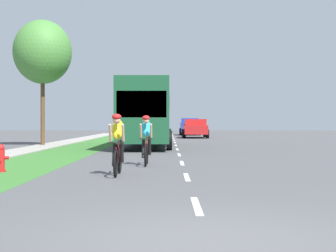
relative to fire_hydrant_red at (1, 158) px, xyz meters
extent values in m
plane|color=#4C4C4F|center=(5.06, 11.95, -0.37)|extent=(120.00, 120.00, 0.00)
cube|color=#38722D|center=(0.00, 11.95, -0.37)|extent=(2.75, 70.00, 0.01)
cube|color=#9E998E|center=(-2.24, 11.95, -0.37)|extent=(1.73, 70.00, 0.10)
cube|color=white|center=(5.06, -5.59, -0.37)|extent=(0.12, 1.80, 0.01)
cube|color=white|center=(5.06, -1.28, -0.37)|extent=(0.12, 1.80, 0.01)
cube|color=white|center=(5.06, 3.03, -0.37)|extent=(0.12, 1.80, 0.01)
cube|color=white|center=(5.06, 7.34, -0.37)|extent=(0.12, 1.80, 0.01)
cube|color=white|center=(5.06, 11.64, -0.37)|extent=(0.12, 1.80, 0.01)
cube|color=white|center=(5.06, 15.95, -0.37)|extent=(0.12, 1.80, 0.01)
cube|color=white|center=(5.06, 20.26, -0.37)|extent=(0.12, 1.80, 0.01)
cube|color=white|center=(5.06, 24.57, -0.37)|extent=(0.12, 1.80, 0.01)
cube|color=white|center=(5.06, 28.88, -0.37)|extent=(0.12, 1.80, 0.01)
cube|color=white|center=(5.06, 33.18, -0.37)|extent=(0.12, 1.80, 0.01)
cube|color=white|center=(5.06, 37.49, -0.37)|extent=(0.12, 1.80, 0.01)
cube|color=white|center=(5.06, 41.80, -0.37)|extent=(0.12, 1.80, 0.01)
cylinder|color=red|center=(0.00, 0.01, -0.34)|extent=(0.28, 0.27, 0.06)
cylinder|color=red|center=(0.00, 0.01, -0.04)|extent=(0.22, 0.22, 0.55)
sphere|color=red|center=(0.00, 0.01, 0.29)|extent=(0.21, 0.21, 0.21)
cylinder|color=red|center=(0.16, 0.01, 0.02)|extent=(0.12, 0.09, 0.09)
torus|color=black|center=(3.30, -0.33, -0.03)|extent=(0.06, 0.68, 0.68)
torus|color=black|center=(3.30, -1.37, -0.03)|extent=(0.06, 0.68, 0.68)
cylinder|color=maroon|center=(3.30, -0.95, 0.15)|extent=(0.04, 0.59, 0.43)
cylinder|color=maroon|center=(3.30, -0.67, 0.25)|extent=(0.04, 0.04, 0.55)
cylinder|color=maroon|center=(3.30, -0.90, 0.48)|extent=(0.03, 0.55, 0.03)
cylinder|color=black|center=(3.30, -1.35, 0.49)|extent=(0.42, 0.02, 0.02)
ellipsoid|color=yellow|center=(3.30, -0.83, 0.81)|extent=(0.30, 0.54, 0.63)
sphere|color=tan|center=(3.30, -1.11, 1.05)|extent=(0.20, 0.20, 0.20)
ellipsoid|color=red|center=(3.30, -1.11, 1.13)|extent=(0.24, 0.28, 0.16)
cylinder|color=tan|center=(3.14, -1.11, 0.73)|extent=(0.07, 0.26, 0.45)
cylinder|color=tan|center=(3.46, -1.11, 0.73)|extent=(0.07, 0.26, 0.45)
cylinder|color=black|center=(3.20, -0.75, 0.15)|extent=(0.10, 0.30, 0.60)
cylinder|color=black|center=(3.40, -0.80, 0.25)|extent=(0.10, 0.25, 0.61)
torus|color=black|center=(3.90, 2.71, -0.03)|extent=(0.06, 0.68, 0.68)
torus|color=black|center=(3.90, 1.67, -0.03)|extent=(0.06, 0.68, 0.68)
cylinder|color=red|center=(3.90, 2.09, 0.15)|extent=(0.04, 0.59, 0.43)
cylinder|color=red|center=(3.90, 2.37, 0.25)|extent=(0.04, 0.04, 0.55)
cylinder|color=red|center=(3.90, 2.14, 0.48)|extent=(0.03, 0.55, 0.03)
cylinder|color=black|center=(3.90, 1.69, 0.49)|extent=(0.42, 0.02, 0.02)
ellipsoid|color=#26A5CC|center=(3.90, 2.21, 0.81)|extent=(0.30, 0.54, 0.63)
sphere|color=tan|center=(3.90, 1.93, 1.05)|extent=(0.20, 0.20, 0.20)
ellipsoid|color=red|center=(3.90, 1.93, 1.13)|extent=(0.24, 0.28, 0.16)
cylinder|color=tan|center=(3.74, 1.93, 0.73)|extent=(0.07, 0.26, 0.45)
cylinder|color=tan|center=(4.06, 1.93, 0.73)|extent=(0.07, 0.26, 0.45)
cylinder|color=black|center=(3.80, 2.29, 0.15)|extent=(0.10, 0.30, 0.60)
cylinder|color=black|center=(4.00, 2.24, 0.25)|extent=(0.10, 0.25, 0.61)
cube|color=#194C2D|center=(3.40, 14.57, 1.56)|extent=(2.50, 11.60, 3.10)
cube|color=#1E2833|center=(3.40, 14.57, 1.96)|extent=(2.52, 10.67, 0.64)
cube|color=#1E2833|center=(3.40, 8.80, 1.81)|extent=(2.25, 0.06, 1.20)
cylinder|color=black|center=(2.15, 10.80, 0.11)|extent=(0.28, 0.96, 0.96)
cylinder|color=black|center=(4.65, 10.80, 0.11)|extent=(0.28, 0.96, 0.96)
cylinder|color=black|center=(2.15, 17.76, 0.11)|extent=(0.28, 0.96, 0.96)
cylinder|color=black|center=(4.65, 17.76, 0.11)|extent=(0.28, 0.96, 0.96)
cube|color=red|center=(6.96, 30.54, 0.35)|extent=(1.96, 5.10, 0.76)
cube|color=red|center=(6.96, 29.77, 0.95)|extent=(1.80, 1.78, 0.64)
cube|color=#1E2833|center=(6.96, 29.06, 0.93)|extent=(1.67, 0.08, 0.52)
cube|color=red|center=(6.06, 31.56, 0.65)|extent=(0.08, 2.81, 0.40)
cube|color=red|center=(7.86, 31.56, 0.65)|extent=(0.08, 2.81, 0.40)
cube|color=red|center=(6.96, 33.05, 0.65)|extent=(1.80, 0.08, 0.40)
cylinder|color=black|center=(5.98, 29.01, 0.01)|extent=(0.26, 0.76, 0.76)
cylinder|color=black|center=(7.94, 29.01, 0.01)|extent=(0.26, 0.76, 0.76)
cylinder|color=black|center=(5.98, 32.07, 0.01)|extent=(0.26, 0.76, 0.76)
cylinder|color=black|center=(7.94, 32.07, 0.01)|extent=(0.26, 0.76, 0.76)
cube|color=#23389E|center=(6.91, 40.07, 0.44)|extent=(1.90, 4.70, 1.00)
cube|color=#23389E|center=(6.91, 40.27, 1.16)|extent=(1.71, 2.91, 0.52)
cube|color=#1E2833|center=(6.91, 39.01, 1.04)|extent=(1.56, 0.08, 0.44)
cylinder|color=black|center=(5.96, 38.66, -0.01)|extent=(0.25, 0.72, 0.72)
cylinder|color=black|center=(7.86, 38.66, -0.01)|extent=(0.25, 0.72, 0.72)
cylinder|color=black|center=(5.96, 41.48, -0.01)|extent=(0.25, 0.72, 0.72)
cylinder|color=black|center=(7.86, 41.48, -0.01)|extent=(0.25, 0.72, 0.72)
cylinder|color=brown|center=(-2.67, 15.42, 1.68)|extent=(0.24, 0.24, 4.10)
ellipsoid|color=#478438|center=(-2.67, 15.42, 5.07)|extent=(3.36, 3.36, 3.69)
camera|label=1|loc=(4.59, -13.82, 0.99)|focal=54.04mm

